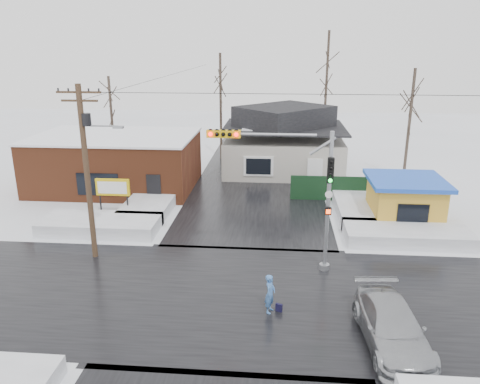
# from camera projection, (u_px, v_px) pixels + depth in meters

# --- Properties ---
(ground) EXTENTS (120.00, 120.00, 0.00)m
(ground) POSITION_uv_depth(u_px,v_px,m) (240.00, 297.00, 20.90)
(ground) COLOR white
(ground) RESTS_ON ground
(road_ns) EXTENTS (10.00, 120.00, 0.02)m
(road_ns) POSITION_uv_depth(u_px,v_px,m) (240.00, 297.00, 20.90)
(road_ns) COLOR black
(road_ns) RESTS_ON ground
(road_ew) EXTENTS (120.00, 10.00, 0.02)m
(road_ew) POSITION_uv_depth(u_px,v_px,m) (240.00, 297.00, 20.90)
(road_ew) COLOR black
(road_ew) RESTS_ON ground
(snowbank_nw) EXTENTS (7.00, 3.00, 0.80)m
(snowbank_nw) POSITION_uv_depth(u_px,v_px,m) (101.00, 225.00, 28.14)
(snowbank_nw) COLOR white
(snowbank_nw) RESTS_ON ground
(snowbank_ne) EXTENTS (7.00, 3.00, 0.80)m
(snowbank_ne) POSITION_uv_depth(u_px,v_px,m) (407.00, 234.00, 26.71)
(snowbank_ne) COLOR white
(snowbank_ne) RESTS_ON ground
(snowbank_nside_w) EXTENTS (3.00, 8.00, 0.80)m
(snowbank_nside_w) POSITION_uv_depth(u_px,v_px,m) (155.00, 199.00, 32.73)
(snowbank_nside_w) COLOR white
(snowbank_nside_w) RESTS_ON ground
(snowbank_nside_e) EXTENTS (3.00, 8.00, 0.80)m
(snowbank_nside_e) POSITION_uv_depth(u_px,v_px,m) (358.00, 205.00, 31.62)
(snowbank_nside_e) COLOR white
(snowbank_nside_e) RESTS_ON ground
(traffic_signal) EXTENTS (6.05, 0.68, 7.00)m
(traffic_signal) POSITION_uv_depth(u_px,v_px,m) (296.00, 182.00, 22.14)
(traffic_signal) COLOR gray
(traffic_signal) RESTS_ON ground
(utility_pole) EXTENTS (3.15, 0.44, 9.00)m
(utility_pole) POSITION_uv_depth(u_px,v_px,m) (87.00, 163.00, 23.30)
(utility_pole) COLOR #382619
(utility_pole) RESTS_ON ground
(brick_building) EXTENTS (12.20, 8.20, 4.12)m
(brick_building) POSITION_uv_depth(u_px,v_px,m) (116.00, 161.00, 36.33)
(brick_building) COLOR brown
(brick_building) RESTS_ON ground
(marquee_sign) EXTENTS (2.20, 0.21, 2.55)m
(marquee_sign) POSITION_uv_depth(u_px,v_px,m) (113.00, 188.00, 30.05)
(marquee_sign) COLOR black
(marquee_sign) RESTS_ON ground
(house) EXTENTS (10.40, 8.40, 5.76)m
(house) POSITION_uv_depth(u_px,v_px,m) (284.00, 142.00, 40.83)
(house) COLOR #BAB3A8
(house) RESTS_ON ground
(kiosk) EXTENTS (4.60, 4.60, 2.88)m
(kiosk) POSITION_uv_depth(u_px,v_px,m) (404.00, 200.00, 29.19)
(kiosk) COLOR gold
(kiosk) RESTS_ON ground
(fence) EXTENTS (8.00, 0.12, 1.80)m
(fence) POSITION_uv_depth(u_px,v_px,m) (347.00, 189.00, 33.40)
(fence) COLOR black
(fence) RESTS_ON ground
(tree_far_left) EXTENTS (3.00, 3.00, 10.00)m
(tree_far_left) POSITION_uv_depth(u_px,v_px,m) (220.00, 76.00, 43.49)
(tree_far_left) COLOR #332821
(tree_far_left) RESTS_ON ground
(tree_far_mid) EXTENTS (3.00, 3.00, 12.00)m
(tree_far_mid) POSITION_uv_depth(u_px,v_px,m) (328.00, 57.00, 44.11)
(tree_far_mid) COLOR #332821
(tree_far_mid) RESTS_ON ground
(tree_far_right) EXTENTS (3.00, 3.00, 9.00)m
(tree_far_right) POSITION_uv_depth(u_px,v_px,m) (413.00, 92.00, 36.76)
(tree_far_right) COLOR #332821
(tree_far_right) RESTS_ON ground
(tree_far_west) EXTENTS (3.00, 3.00, 8.00)m
(tree_far_west) POSITION_uv_depth(u_px,v_px,m) (110.00, 94.00, 42.87)
(tree_far_west) COLOR #332821
(tree_far_west) RESTS_ON ground
(pedestrian) EXTENTS (0.56, 0.71, 1.71)m
(pedestrian) POSITION_uv_depth(u_px,v_px,m) (270.00, 294.00, 19.48)
(pedestrian) COLOR #406FB3
(pedestrian) RESTS_ON ground
(car) EXTENTS (2.49, 5.37, 1.52)m
(car) POSITION_uv_depth(u_px,v_px,m) (392.00, 327.00, 17.38)
(car) COLOR #A6A9AE
(car) RESTS_ON ground
(shopping_bag) EXTENTS (0.30, 0.22, 0.35)m
(shopping_bag) POSITION_uv_depth(u_px,v_px,m) (279.00, 308.00, 19.70)
(shopping_bag) COLOR black
(shopping_bag) RESTS_ON ground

